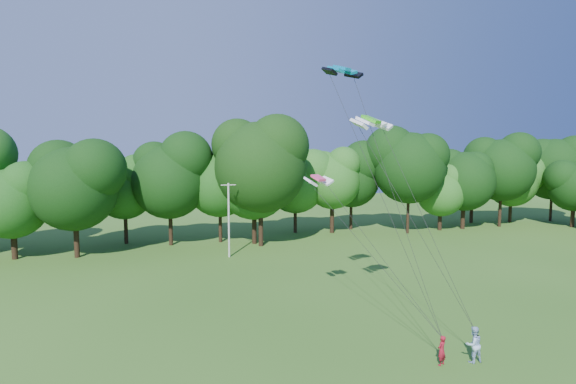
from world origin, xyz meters
name	(u,v)px	position (x,y,z in m)	size (l,w,h in m)	color
utility_pole	(229,219)	(-2.34, 28.77, 3.84)	(1.49, 0.19, 7.43)	beige
kite_flyer_left	(442,350)	(3.67, 3.28, 0.76)	(0.56, 0.37, 1.53)	maroon
kite_flyer_right	(474,344)	(5.41, 3.05, 0.94)	(0.91, 0.71, 1.87)	#A6C1E6
kite_teal	(342,68)	(0.87, 9.50, 15.53)	(2.65, 1.83, 0.45)	#057FA7
kite_green	(371,119)	(2.14, 8.24, 12.52)	(2.81, 2.01, 0.56)	green
kite_pink	(318,178)	(0.20, 11.38, 9.01)	(2.02, 1.39, 0.41)	#E53F74
tree_back_center	(260,155)	(1.95, 32.70, 10.05)	(11.06, 11.06, 16.09)	black
tree_back_east	(473,183)	(34.91, 38.15, 5.80)	(6.39, 6.39, 9.30)	#3A2817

